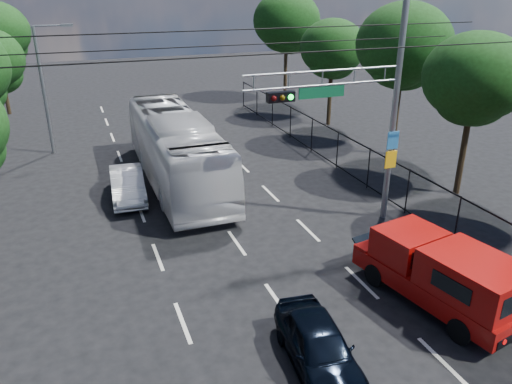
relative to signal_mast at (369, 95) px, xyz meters
name	(u,v)px	position (x,y,z in m)	size (l,w,h in m)	color
lane_markings	(197,187)	(-5.28, 6.01, -5.24)	(6.12, 38.00, 0.01)	beige
signal_mast	(369,95)	(0.00, 0.00, 0.00)	(6.43, 0.39, 9.50)	slate
streetlight_left	(46,84)	(-11.62, 14.01, -1.30)	(2.09, 0.22, 7.08)	slate
utility_wires	(226,43)	(-5.28, 0.84, 1.99)	(22.00, 5.04, 0.74)	black
fence_right	(356,160)	(2.32, 4.18, -4.21)	(0.06, 34.03, 2.00)	black
tree_right_b	(474,85)	(5.93, 1.03, -0.19)	(4.50, 4.50, 7.31)	black
tree_right_c	(403,51)	(6.53, 7.03, 0.49)	(5.10, 5.10, 8.29)	black
tree_right_d	(332,52)	(6.13, 14.03, -0.39)	(4.32, 4.32, 7.02)	black
tree_right_e	(287,26)	(6.33, 22.03, 0.69)	(5.28, 5.28, 8.58)	black
red_pickup	(441,272)	(-0.73, -5.80, -4.14)	(2.98, 5.82, 2.07)	black
navy_hatchback	(319,346)	(-5.42, -6.96, -4.60)	(1.52, 3.78, 1.29)	black
white_bus	(176,149)	(-6.00, 7.07, -3.54)	(2.85, 12.20, 3.40)	silver
white_van	(127,184)	(-8.56, 5.81, -4.56)	(1.43, 4.11, 1.36)	silver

